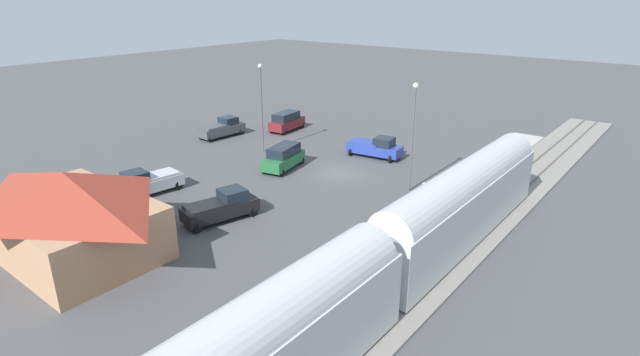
# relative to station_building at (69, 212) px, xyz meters

# --- Properties ---
(ground_plane) EXTENTS (200.00, 200.00, 0.00)m
(ground_plane) POSITION_rel_station_building_xyz_m (-4.00, -22.00, -2.81)
(ground_plane) COLOR #4C4C4F
(railway_track) EXTENTS (4.80, 70.00, 0.30)m
(railway_track) POSITION_rel_station_building_xyz_m (-18.00, -22.00, -2.72)
(railway_track) COLOR gray
(railway_track) RESTS_ON ground
(platform) EXTENTS (3.20, 46.00, 0.30)m
(platform) POSITION_rel_station_building_xyz_m (-14.00, -22.00, -2.66)
(platform) COLOR #B7B2A8
(platform) RESTS_ON ground
(station_building) EXTENTS (11.83, 8.08, 5.40)m
(station_building) POSITION_rel_station_building_xyz_m (0.00, 0.00, 0.00)
(station_building) COLOR tan
(station_building) RESTS_ON ground
(pedestrian_on_platform) EXTENTS (0.36, 0.36, 1.71)m
(pedestrian_on_platform) POSITION_rel_station_building_xyz_m (-13.62, -19.92, -1.53)
(pedestrian_on_platform) COLOR #333338
(pedestrian_on_platform) RESTS_ON platform
(pickup_blue) EXTENTS (5.61, 3.03, 2.14)m
(pickup_blue) POSITION_rel_station_building_xyz_m (-4.22, -28.03, -1.78)
(pickup_blue) COLOR #283D9E
(pickup_blue) RESTS_ON ground
(suv_green) EXTENTS (2.98, 5.21, 2.22)m
(suv_green) POSITION_rel_station_building_xyz_m (0.54, -19.81, -1.66)
(suv_green) COLOR #236638
(suv_green) RESTS_ON ground
(pickup_charcoal) EXTENTS (2.25, 5.50, 2.14)m
(pickup_charcoal) POSITION_rel_station_building_xyz_m (13.33, -23.58, -1.78)
(pickup_charcoal) COLOR #47494F
(pickup_charcoal) RESTS_ON ground
(pickup_black) EXTENTS (3.19, 5.71, 2.14)m
(pickup_black) POSITION_rel_station_building_xyz_m (-3.42, -8.93, -1.78)
(pickup_black) COLOR black
(pickup_black) RESTS_ON ground
(pickup_silver) EXTENTS (2.60, 5.60, 2.14)m
(pickup_silver) POSITION_rel_station_building_xyz_m (4.98, -8.41, -1.78)
(pickup_silver) COLOR silver
(pickup_silver) RESTS_ON ground
(suv_maroon) EXTENTS (2.56, 5.11, 2.22)m
(suv_maroon) POSITION_rel_station_building_xyz_m (9.45, -30.12, -1.66)
(suv_maroon) COLOR maroon
(suv_maroon) RESTS_ON ground
(light_pole_near_platform) EXTENTS (0.44, 0.44, 8.89)m
(light_pole_near_platform) POSITION_rel_station_building_xyz_m (-11.20, -22.20, 2.68)
(light_pole_near_platform) COLOR #515156
(light_pole_near_platform) RESTS_ON ground
(light_pole_lot_center) EXTENTS (0.44, 0.44, 8.89)m
(light_pole_lot_center) POSITION_rel_station_building_xyz_m (5.81, -22.49, 2.68)
(light_pole_lot_center) COLOR #515156
(light_pole_lot_center) RESTS_ON ground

